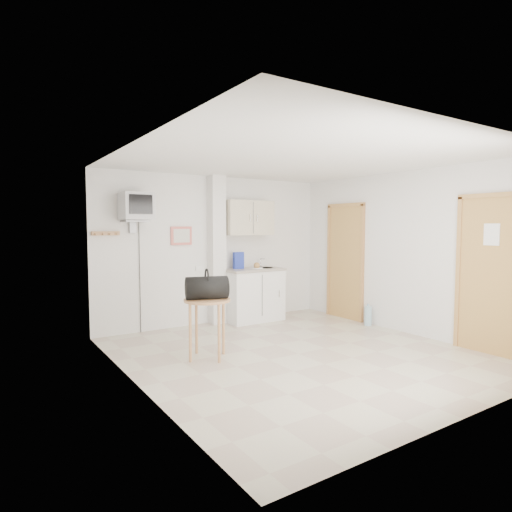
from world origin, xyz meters
TOP-DOWN VIEW (x-y plane):
  - ground at (0.00, 0.00)m, footprint 4.50×4.50m
  - room_envelope at (0.24, 0.09)m, footprint 4.24×4.54m
  - kitchenette at (0.57, 2.00)m, footprint 1.03×0.58m
  - crt_television at (-1.45, 2.02)m, footprint 0.44×0.45m
  - round_table at (-1.07, 0.50)m, footprint 0.58×0.58m
  - duffel_bag at (-1.07, 0.49)m, footprint 0.57×0.41m
  - water_bottle at (1.98, 0.61)m, footprint 0.12×0.12m

SIDE VIEW (x-z plane):
  - ground at x=0.00m, z-range 0.00..0.00m
  - water_bottle at x=1.98m, z-range -0.02..0.34m
  - round_table at x=-1.07m, z-range 0.26..1.01m
  - kitchenette at x=0.57m, z-range -0.25..1.85m
  - duffel_bag at x=-1.07m, z-range 0.70..1.09m
  - room_envelope at x=0.24m, z-range 0.26..2.81m
  - crt_television at x=-1.45m, z-range 0.86..3.01m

